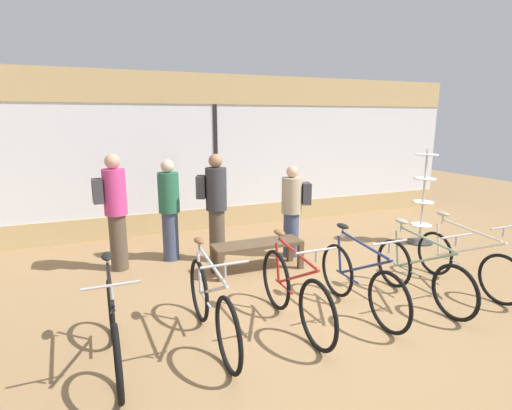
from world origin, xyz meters
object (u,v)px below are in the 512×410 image
at_px(bicycle_center_left, 294,292).
at_px(accessory_rack, 422,205).
at_px(customer_near_rack, 215,204).
at_px(bicycle_center_right, 360,281).
at_px(customer_near_bench, 115,208).
at_px(customer_mid_floor, 169,208).
at_px(display_bench, 257,248).
at_px(customer_by_window, 293,208).
at_px(bicycle_far_right, 464,261).
at_px(bicycle_right, 421,273).
at_px(bicycle_far_left, 114,329).
at_px(bicycle_left, 212,306).

relative_size(bicycle_center_left, accessory_rack, 0.97).
relative_size(bicycle_center_left, customer_near_rack, 0.97).
bearing_deg(bicycle_center_right, customer_near_bench, 135.38).
relative_size(customer_mid_floor, customer_near_bench, 0.93).
xyz_separation_m(display_bench, customer_near_rack, (-0.46, 0.68, 0.59)).
height_order(bicycle_center_left, customer_by_window, customer_by_window).
xyz_separation_m(bicycle_far_right, customer_mid_floor, (-3.56, 2.69, 0.50)).
bearing_deg(display_bench, customer_mid_floor, 138.66).
bearing_deg(customer_by_window, bicycle_right, -71.71).
distance_m(bicycle_far_right, customer_near_rack, 3.76).
xyz_separation_m(bicycle_center_right, bicycle_right, (0.90, -0.06, -0.01)).
xyz_separation_m(bicycle_far_left, display_bench, (2.20, 1.72, -0.00)).
height_order(bicycle_right, customer_mid_floor, customer_mid_floor).
height_order(customer_near_rack, customer_mid_floor, customer_near_rack).
distance_m(bicycle_left, accessory_rack, 4.97).
relative_size(bicycle_left, customer_by_window, 1.15).
distance_m(bicycle_center_right, customer_near_bench, 3.73).
height_order(bicycle_center_right, bicycle_right, bicycle_center_right).
bearing_deg(customer_by_window, display_bench, -153.71).
bearing_deg(accessory_rack, bicycle_right, -134.47).
xyz_separation_m(bicycle_left, customer_near_rack, (0.77, 2.36, 0.56)).
height_order(bicycle_right, bicycle_far_right, bicycle_right).
bearing_deg(bicycle_left, bicycle_center_right, -1.18).
bearing_deg(bicycle_left, bicycle_right, -2.06).
distance_m(bicycle_center_right, bicycle_far_right, 1.79).
bearing_deg(bicycle_center_left, customer_near_bench, 123.65).
xyz_separation_m(bicycle_center_right, customer_near_bench, (-2.62, 2.59, 0.59)).
height_order(bicycle_right, accessory_rack, accessory_rack).
relative_size(bicycle_left, bicycle_right, 1.06).
xyz_separation_m(bicycle_center_left, bicycle_center_right, (0.90, -0.00, -0.01)).
bearing_deg(bicycle_far_left, customer_by_window, 35.16).
height_order(bicycle_center_left, bicycle_right, bicycle_center_left).
bearing_deg(customer_near_bench, bicycle_far_right, -30.05).
xyz_separation_m(bicycle_center_right, customer_by_window, (0.18, 2.12, 0.44)).
xyz_separation_m(bicycle_right, customer_mid_floor, (-2.68, 2.79, 0.50)).
height_order(bicycle_left, bicycle_center_right, bicycle_left).
bearing_deg(customer_mid_floor, bicycle_far_right, -37.06).
relative_size(accessory_rack, customer_near_rack, 1.00).
bearing_deg(customer_near_rack, bicycle_far_right, -39.39).
distance_m(bicycle_center_right, customer_by_window, 2.17).
bearing_deg(accessory_rack, customer_near_rack, 171.77).
bearing_deg(bicycle_right, bicycle_left, 177.94).
relative_size(bicycle_center_left, bicycle_right, 1.02).
height_order(bicycle_far_left, bicycle_center_left, bicycle_center_left).
bearing_deg(customer_near_bench, customer_mid_floor, 9.25).
relative_size(bicycle_center_right, customer_mid_floor, 1.02).
distance_m(bicycle_center_right, bicycle_right, 0.90).
xyz_separation_m(bicycle_left, bicycle_far_right, (3.64, 0.00, -0.03)).
height_order(bicycle_center_right, bicycle_far_right, bicycle_center_right).
height_order(bicycle_center_right, display_bench, bicycle_center_right).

